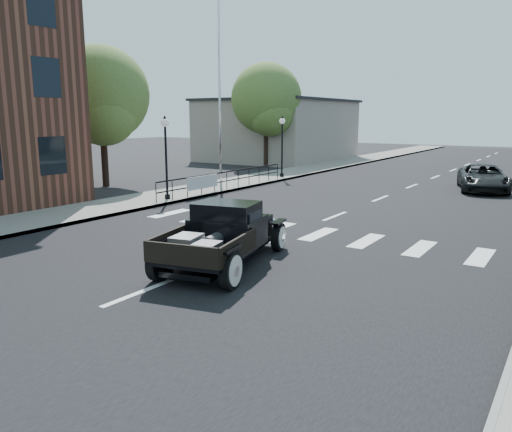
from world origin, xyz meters
The scene contains 14 objects.
ground centered at (0.00, 0.00, 0.00)m, with size 120.00×120.00×0.00m, color black.
road centered at (0.00, 15.00, 0.01)m, with size 14.00×80.00×0.02m, color black.
road_markings centered at (0.00, 10.00, 0.00)m, with size 12.00×60.00×0.06m, color silver, non-canonical shape.
sidewalk_left centered at (-8.50, 15.00, 0.07)m, with size 3.00×80.00×0.15m, color gray.
low_building_left centered at (-15.00, 28.00, 2.50)m, with size 10.00×12.00×5.00m, color gray.
railing centered at (-7.30, 10.00, 0.65)m, with size 0.08×10.00×1.00m, color black, non-canonical shape.
banner centered at (-7.22, 8.00, 0.45)m, with size 0.04×2.20×0.60m, color silver, non-canonical shape.
lamp_post_b centered at (-7.60, 6.00, 1.96)m, with size 0.36×0.36×3.62m, color black, non-canonical shape.
lamp_post_c centered at (-7.60, 16.00, 1.96)m, with size 0.36×0.36×3.62m, color black, non-canonical shape.
flagpole centered at (-9.20, 12.00, 6.18)m, with size 0.12×0.12×12.07m, color silver.
big_tree_near centered at (-14.00, 8.00, 3.71)m, with size 5.05×5.05×7.42m, color #4B652B, non-canonical shape.
big_tree_far centered at (-12.50, 22.00, 3.84)m, with size 5.22×5.22×7.67m, color #4B652B, non-canonical shape.
hotrod_pickup centered at (0.26, -0.32, 0.81)m, with size 2.19×4.69×1.63m, color black, non-canonical shape.
second_car centered at (3.47, 17.29, 0.66)m, with size 2.20×4.78×1.33m, color black.
Camera 1 is at (7.63, -10.07, 3.70)m, focal length 35.00 mm.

